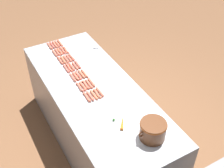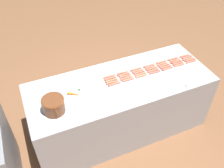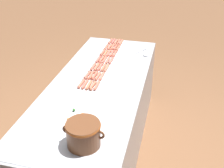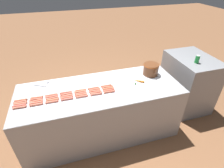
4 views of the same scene
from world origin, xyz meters
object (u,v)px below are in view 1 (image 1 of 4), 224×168
at_px(hot_dog_3, 78,65).
at_px(hot_dog_10, 75,66).
at_px(hot_dog_7, 57,44).
at_px(hot_dog_31, 66,69).
at_px(hot_dog_14, 55,44).
at_px(hot_dog_17, 72,67).
at_px(hot_dog_16, 66,59).
at_px(hot_dog_28, 50,46).
at_px(hot_dog_20, 94,95).
at_px(hot_dog_23, 63,60).
at_px(hot_dog_30, 60,61).
at_px(hot_dog_33, 80,87).
at_px(hot_dog_32, 73,78).
at_px(hot_dog_18, 78,75).
at_px(hot_dog_24, 69,68).
at_px(hot_dog_27, 90,96).
at_px(hot_dog_13, 97,94).
at_px(hot_dog_25, 76,76).
at_px(hot_dog_5, 92,82).
at_px(hot_dog_0, 60,43).
at_px(hot_dog_21, 52,45).
at_px(hot_dog_34, 87,97).
at_px(hot_dog_2, 71,57).
at_px(hot_dog_1, 66,50).
at_px(hot_dog_19, 86,85).
at_px(hot_dog_22, 57,52).
at_px(bean_pot, 153,129).
at_px(serving_spoon, 93,47).
at_px(hot_dog_15, 60,51).
at_px(hot_dog_29, 55,53).
at_px(carrot, 121,122).
at_px(hot_dog_12, 89,84).
at_px(hot_dog_4, 85,73).
at_px(hot_dog_6, 100,92).
at_px(hot_dog_9, 69,58).
at_px(hot_dog_11, 82,74).
at_px(hot_dog_26, 83,86).
at_px(hot_dog_8, 63,50).

relative_size(hot_dog_3, hot_dog_10, 1.00).
xyz_separation_m(hot_dog_7, hot_dog_31, (0.11, 0.56, 0.00)).
distance_m(hot_dog_14, hot_dog_17, 0.55).
bearing_deg(hot_dog_16, hot_dog_14, -90.02).
bearing_deg(hot_dog_28, hot_dog_16, 100.83).
bearing_deg(hot_dog_20, hot_dog_23, -87.00).
bearing_deg(hot_dog_30, hot_dog_33, 89.95).
xyz_separation_m(hot_dog_20, hot_dog_32, (0.07, -0.37, 0.00)).
bearing_deg(hot_dog_18, hot_dog_30, -78.75).
height_order(hot_dog_24, hot_dog_27, same).
distance_m(hot_dog_10, hot_dog_13, 0.56).
relative_size(hot_dog_13, hot_dog_25, 1.00).
bearing_deg(hot_dog_23, hot_dog_5, 101.23).
relative_size(hot_dog_18, hot_dog_28, 1.00).
height_order(hot_dog_0, hot_dog_21, same).
xyz_separation_m(hot_dog_0, hot_dog_34, (0.15, 1.11, 0.00)).
xyz_separation_m(hot_dog_2, hot_dog_25, (0.11, 0.37, 0.00)).
height_order(hot_dog_5, hot_dog_34, same).
distance_m(hot_dog_1, hot_dog_14, 0.20).
bearing_deg(hot_dog_19, hot_dog_0, -94.43).
bearing_deg(hot_dog_20, hot_dog_22, -87.65).
distance_m(bean_pot, serving_spoon, 1.58).
bearing_deg(hot_dog_24, hot_dog_22, -90.08).
height_order(hot_dog_15, hot_dog_34, same).
bearing_deg(hot_dog_7, hot_dog_29, 60.69).
bearing_deg(carrot, hot_dog_3, -91.26).
bearing_deg(hot_dog_12, hot_dog_17, -84.23).
height_order(hot_dog_0, hot_dog_27, same).
distance_m(hot_dog_4, hot_dog_22, 0.57).
bearing_deg(bean_pot, hot_dog_1, -85.33).
height_order(hot_dog_6, hot_dog_28, same).
relative_size(hot_dog_5, hot_dog_16, 1.00).
distance_m(hot_dog_0, serving_spoon, 0.43).
height_order(hot_dog_7, hot_dog_31, same).
relative_size(hot_dog_9, hot_dog_21, 1.00).
height_order(hot_dog_14, hot_dog_28, same).
bearing_deg(hot_dog_24, hot_dog_12, 100.86).
distance_m(hot_dog_0, hot_dog_11, 0.74).
relative_size(hot_dog_20, hot_dog_27, 1.00).
height_order(hot_dog_1, hot_dog_10, same).
height_order(hot_dog_20, hot_dog_30, same).
bearing_deg(hot_dog_26, hot_dog_20, 102.03).
bearing_deg(hot_dog_11, hot_dog_14, -87.04).
bearing_deg(hot_dog_8, hot_dog_34, 83.13).
relative_size(hot_dog_3, hot_dog_19, 1.00).
height_order(hot_dog_6, hot_dog_20, same).
xyz_separation_m(hot_dog_4, hot_dog_9, (0.03, -0.37, 0.00)).
bearing_deg(hot_dog_7, hot_dog_34, 84.35).
height_order(hot_dog_5, hot_dog_33, same).
bearing_deg(hot_dog_3, hot_dog_22, -73.08).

